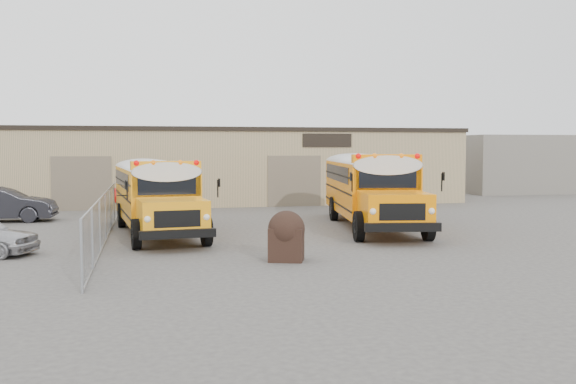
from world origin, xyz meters
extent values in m
plane|color=#474541|center=(0.00, 0.00, 0.00)|extent=(120.00, 120.00, 0.00)
cube|color=tan|center=(0.00, 20.00, 2.25)|extent=(30.00, 10.00, 4.50)
cube|color=black|center=(0.00, 20.00, 4.55)|extent=(30.20, 10.20, 0.25)
cube|color=black|center=(6.00, 14.98, 3.90)|extent=(3.00, 0.08, 0.80)
cube|color=#6D624D|center=(-8.00, 14.98, 1.50)|extent=(3.20, 0.08, 3.00)
cube|color=#6D624D|center=(4.00, 14.98, 1.50)|extent=(3.20, 0.08, 3.00)
cylinder|color=#919499|center=(-6.00, -6.00, 0.90)|extent=(0.07, 0.07, 1.80)
cylinder|color=#919499|center=(-6.00, -3.00, 0.90)|extent=(0.07, 0.07, 1.80)
cylinder|color=#919499|center=(-6.00, 0.00, 0.90)|extent=(0.07, 0.07, 1.80)
cylinder|color=#919499|center=(-6.00, 3.00, 0.90)|extent=(0.07, 0.07, 1.80)
cylinder|color=#919499|center=(-6.00, 6.00, 0.90)|extent=(0.07, 0.07, 1.80)
cylinder|color=#919499|center=(-6.00, 9.00, 0.90)|extent=(0.07, 0.07, 1.80)
cylinder|color=#919499|center=(-6.00, 12.00, 0.90)|extent=(0.07, 0.07, 1.80)
cylinder|color=#919499|center=(-6.00, 3.00, 1.78)|extent=(0.05, 18.00, 0.05)
cylinder|color=#919499|center=(-6.00, 3.00, 0.05)|extent=(0.05, 18.00, 0.05)
cube|color=#919499|center=(-6.00, 3.00, 0.90)|extent=(0.02, 18.00, 1.70)
cube|color=slate|center=(24.00, 24.00, 2.20)|extent=(10.00, 8.00, 4.40)
cube|color=#FF9E12|center=(-4.90, 11.59, 1.58)|extent=(3.42, 8.00, 2.09)
cube|color=#FF9E12|center=(-4.33, 6.62, 1.12)|extent=(2.49, 2.49, 1.17)
cube|color=black|center=(-4.46, 7.75, 2.16)|extent=(2.09, 0.30, 0.77)
cube|color=silver|center=(-4.90, 11.59, 2.78)|extent=(3.43, 8.08, 0.41)
cube|color=#FF9E12|center=(-4.49, 7.99, 2.81)|extent=(2.54, 0.79, 0.37)
sphere|color=#E50705|center=(-5.52, 7.63, 2.93)|extent=(0.20, 0.20, 0.20)
sphere|color=#E50705|center=(-3.39, 7.88, 2.93)|extent=(0.20, 0.20, 0.20)
sphere|color=orange|center=(-4.94, 7.70, 2.93)|extent=(0.20, 0.20, 0.20)
sphere|color=orange|center=(-3.98, 7.81, 2.93)|extent=(0.20, 0.20, 0.20)
cube|color=black|center=(-4.19, 5.42, 0.65)|extent=(2.51, 0.51, 0.29)
cube|color=black|center=(-5.35, 15.50, 0.65)|extent=(2.51, 0.49, 0.29)
cube|color=black|center=(-4.90, 11.59, 1.50)|extent=(3.44, 7.85, 0.06)
cube|color=black|center=(-4.93, 11.89, 2.16)|extent=(3.31, 6.78, 0.63)
cylinder|color=black|center=(-5.55, 6.59, 0.53)|extent=(0.41, 1.09, 1.06)
cylinder|color=black|center=(-3.13, 6.87, 0.53)|extent=(0.41, 1.09, 1.06)
cylinder|color=black|center=(-6.28, 12.99, 0.53)|extent=(0.41, 1.09, 1.06)
cylinder|color=black|center=(-3.87, 13.27, 0.53)|extent=(0.41, 1.09, 1.06)
cylinder|color=#BF0505|center=(-6.32, 8.75, 1.70)|extent=(0.10, 0.57, 0.57)
cube|color=orange|center=(6.26, 12.17, 1.70)|extent=(3.98, 8.66, 2.25)
cube|color=orange|center=(5.45, 6.86, 1.20)|extent=(2.75, 2.75, 1.26)
cube|color=black|center=(5.63, 8.07, 2.33)|extent=(2.23, 0.41, 0.82)
cube|color=silver|center=(6.26, 12.17, 2.99)|extent=(3.99, 8.75, 0.44)
cube|color=orange|center=(5.67, 8.32, 3.02)|extent=(2.74, 0.95, 0.40)
sphere|color=#E50705|center=(4.49, 8.25, 3.15)|extent=(0.22, 0.22, 0.22)
sphere|color=#E50705|center=(6.77, 7.90, 3.15)|extent=(0.22, 0.22, 0.22)
sphere|color=orange|center=(5.12, 8.15, 3.15)|extent=(0.22, 0.22, 0.22)
sphere|color=orange|center=(6.15, 7.99, 3.15)|extent=(0.22, 0.22, 0.22)
cube|color=black|center=(5.25, 5.58, 0.70)|extent=(2.69, 0.65, 0.31)
cube|color=black|center=(6.91, 16.36, 0.70)|extent=(2.69, 0.63, 0.31)
cube|color=black|center=(6.26, 12.17, 1.61)|extent=(4.00, 8.50, 0.07)
cube|color=black|center=(6.31, 12.50, 2.33)|extent=(3.81, 7.37, 0.68)
cylinder|color=black|center=(4.17, 7.17, 0.57)|extent=(0.48, 1.17, 1.14)
cylinder|color=black|center=(6.76, 6.78, 0.57)|extent=(0.48, 1.17, 1.14)
cylinder|color=black|center=(5.23, 14.02, 0.57)|extent=(0.48, 1.17, 1.14)
cylinder|color=black|center=(7.81, 13.62, 0.57)|extent=(0.48, 1.17, 1.14)
cube|color=black|center=(-0.29, -2.69, 0.52)|extent=(1.28, 1.21, 1.04)
sphere|color=black|center=(-0.29, -2.69, 0.98)|extent=(1.14, 1.14, 1.14)
imported|color=black|center=(-11.19, 10.28, 0.81)|extent=(4.98, 1.94, 1.62)
camera|label=1|loc=(-4.42, -21.79, 3.49)|focal=40.00mm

